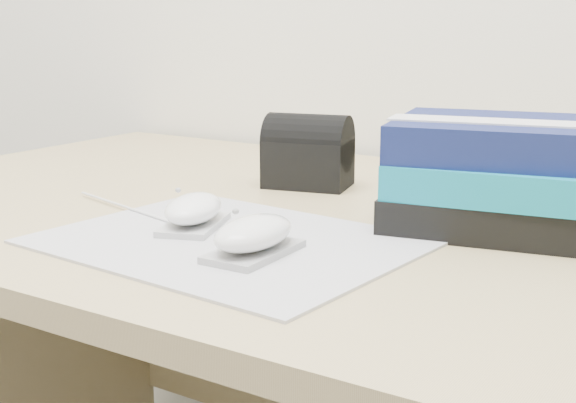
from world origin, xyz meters
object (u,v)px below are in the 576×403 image
Objects in this scene: mouse_rear at (194,211)px; pouch at (308,152)px; desk at (421,389)px; mouse_front at (254,236)px; book_stack at (505,175)px.

pouch reaches higher than mouse_rear.
pouch is at bearing 93.24° from mouse_rear.
pouch is (-0.02, 0.28, 0.03)m from mouse_rear.
desk is 0.36m from pouch.
mouse_front reaches higher than mouse_rear.
mouse_front is (-0.08, -0.27, 0.26)m from desk.
pouch is at bearing 166.88° from book_stack.
mouse_front is 0.31m from book_stack.
book_stack is 2.16× the size of pouch.
book_stack is (0.10, -0.01, 0.30)m from desk.
book_stack is (0.29, 0.20, 0.04)m from mouse_rear.
mouse_rear is at bearing -132.25° from desk.
desk is 13.48× the size of mouse_rear.
pouch is at bearing 163.82° from desk.
book_stack reaches higher than desk.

